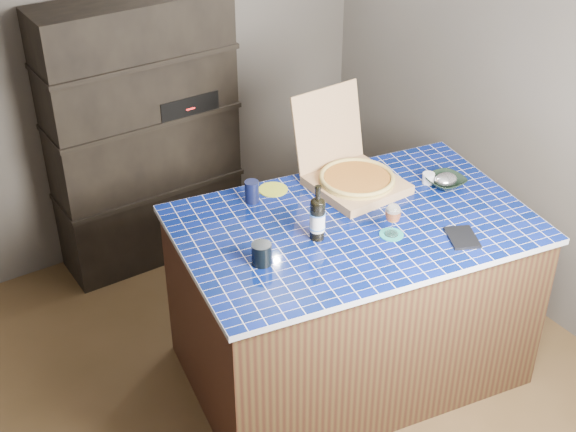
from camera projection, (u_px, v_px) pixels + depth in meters
room at (268, 191)px, 3.90m from camera, size 3.50×3.50×3.50m
shelving_unit at (144, 135)px, 5.16m from camera, size 1.20×0.41×1.80m
kitchen_island at (351, 297)px, 4.40m from camera, size 1.98×1.43×1.00m
pizza_box at (354, 176)px, 4.40m from camera, size 0.47×0.56×0.49m
mead_bottle at (317, 218)px, 3.95m from camera, size 0.08×0.08×0.30m
teal_trivet at (391, 235)px, 4.03m from camera, size 0.12×0.12×0.01m
wine_glass at (393, 214)px, 3.96m from camera, size 0.08×0.08×0.18m
tumbler at (262, 254)px, 3.80m from camera, size 0.10×0.10×0.11m
dvd_case at (462, 237)px, 4.00m from camera, size 0.21×0.23×0.02m
bowl at (446, 182)px, 4.43m from camera, size 0.21×0.21×0.05m
foil_contents at (446, 179)px, 4.42m from camera, size 0.13×0.11×0.06m
white_jar at (428, 178)px, 4.46m from camera, size 0.07×0.07×0.06m
navy_cup at (252, 192)px, 4.27m from camera, size 0.08×0.08×0.12m
green_trivet at (273, 189)px, 4.40m from camera, size 0.16×0.16×0.01m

